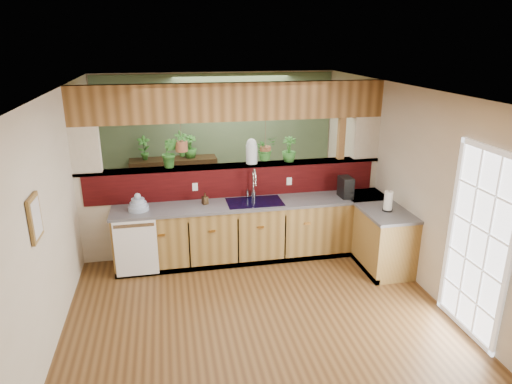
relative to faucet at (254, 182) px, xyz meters
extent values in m
cube|color=#57381A|center=(-0.26, -1.13, -1.15)|extent=(4.60, 7.00, 0.01)
cube|color=brown|center=(-0.26, -1.13, 1.45)|extent=(4.60, 7.00, 0.01)
cube|color=beige|center=(-0.26, 2.37, 0.15)|extent=(4.60, 0.02, 2.60)
cube|color=beige|center=(-2.56, -1.13, 0.15)|extent=(0.02, 7.00, 2.60)
cube|color=beige|center=(2.04, -1.13, 0.15)|extent=(0.02, 7.00, 2.60)
cube|color=beige|center=(-0.26, 0.22, -0.48)|extent=(4.60, 0.15, 1.35)
cube|color=#340608|center=(-0.26, 0.13, -0.03)|extent=(4.40, 0.02, 0.45)
cube|color=brown|center=(-0.26, 0.22, 0.22)|extent=(4.60, 0.21, 0.04)
cube|color=brown|center=(-0.26, 0.22, 1.17)|extent=(4.60, 0.15, 0.55)
cube|color=beige|center=(-2.36, 0.22, 0.55)|extent=(0.40, 0.15, 0.70)
cube|color=beige|center=(1.84, 0.22, 0.55)|extent=(0.40, 0.15, 0.70)
cube|color=brown|center=(1.44, 0.22, 0.15)|extent=(0.10, 0.10, 2.60)
cube|color=brown|center=(-0.26, 0.22, 0.22)|extent=(4.60, 0.21, 0.04)
cube|color=brown|center=(-0.26, 0.22, 1.17)|extent=(4.60, 0.15, 0.55)
cube|color=#485E40|center=(-0.26, 2.35, 0.15)|extent=(4.55, 0.02, 2.55)
cube|color=brown|center=(-0.01, -0.16, -0.72)|extent=(4.10, 0.60, 0.86)
cube|color=#505056|center=(-0.01, -0.16, -0.27)|extent=(4.14, 0.64, 0.04)
cube|color=brown|center=(1.74, -0.59, -0.72)|extent=(0.60, 1.48, 0.86)
cube|color=#505056|center=(1.74, -0.59, -0.27)|extent=(0.64, 1.52, 0.04)
cube|color=brown|center=(1.74, -0.16, -0.72)|extent=(0.60, 0.60, 0.86)
cube|color=#505056|center=(1.74, -0.16, -0.27)|extent=(0.64, 0.64, 0.04)
cube|color=black|center=(-0.01, -0.43, -1.11)|extent=(4.10, 0.06, 0.08)
cube|color=black|center=(1.47, -0.59, -1.11)|extent=(0.06, 1.48, 0.08)
cube|color=white|center=(-1.74, -0.47, -0.70)|extent=(0.58, 0.02, 0.82)
cube|color=#B7B7B2|center=(-1.74, -0.48, -0.35)|extent=(0.54, 0.01, 0.05)
cube|color=black|center=(-0.01, -0.16, -0.27)|extent=(0.82, 0.50, 0.03)
cube|color=black|center=(-0.20, -0.16, -0.35)|extent=(0.34, 0.40, 0.16)
cube|color=black|center=(0.18, -0.16, -0.35)|extent=(0.34, 0.40, 0.16)
cube|color=white|center=(2.01, -2.43, -0.10)|extent=(0.06, 1.02, 2.16)
cube|color=brown|center=(-2.54, -1.93, 0.40)|extent=(0.03, 0.35, 0.45)
cube|color=silver|center=(-2.52, -1.93, 0.40)|extent=(0.01, 0.27, 0.37)
cylinder|color=#B7B7B2|center=(0.00, 0.04, -0.20)|extent=(0.07, 0.07, 0.10)
cylinder|color=#B7B7B2|center=(0.00, 0.04, -0.02)|extent=(0.02, 0.02, 0.28)
torus|color=#B7B7B2|center=(0.00, -0.03, 0.12)|extent=(0.20, 0.10, 0.20)
cylinder|color=#B7B7B2|center=(0.00, -0.12, 0.05)|extent=(0.02, 0.02, 0.12)
cylinder|color=#B7B7B2|center=(-0.09, 0.04, -0.18)|extent=(0.03, 0.03, 0.10)
cylinder|color=#97A8C3|center=(-1.69, -0.16, -0.22)|extent=(0.29, 0.29, 0.06)
cylinder|color=#97A8C3|center=(-1.69, -0.16, -0.16)|extent=(0.24, 0.24, 0.05)
cylinder|color=#97A8C3|center=(-1.69, -0.16, -0.11)|extent=(0.18, 0.18, 0.05)
sphere|color=#97A8C3|center=(-1.69, -0.16, -0.05)|extent=(0.09, 0.09, 0.09)
imported|color=#362513|center=(-0.74, -0.10, -0.17)|extent=(0.10, 0.10, 0.17)
cube|color=black|center=(1.38, -0.20, -0.10)|extent=(0.17, 0.27, 0.31)
cube|color=black|center=(1.38, -0.30, -0.20)|extent=(0.15, 0.10, 0.10)
cylinder|color=silver|center=(1.38, -0.26, -0.16)|extent=(0.08, 0.08, 0.08)
cylinder|color=black|center=(1.75, -0.87, -0.24)|extent=(0.14, 0.14, 0.02)
cylinder|color=#B7B7B2|center=(1.75, -0.87, -0.10)|extent=(0.02, 0.02, 0.31)
cylinder|color=white|center=(1.75, -0.87, -0.10)|extent=(0.12, 0.12, 0.26)
cylinder|color=silver|center=(0.01, 0.22, 0.38)|extent=(0.17, 0.17, 0.29)
sphere|color=silver|center=(0.01, 0.22, 0.54)|extent=(0.15, 0.15, 0.15)
imported|color=#296322|center=(-1.20, 0.22, 0.46)|extent=(0.31, 0.28, 0.46)
imported|color=#296322|center=(0.60, 0.22, 0.43)|extent=(0.26, 0.26, 0.39)
cylinder|color=brown|center=(-1.03, 0.22, 0.75)|extent=(0.01, 0.01, 0.29)
cylinder|color=brown|center=(-1.03, 0.22, 0.55)|extent=(0.18, 0.18, 0.15)
imported|color=#296322|center=(-1.03, 0.22, 0.78)|extent=(0.23, 0.20, 0.38)
cylinder|color=brown|center=(0.22, 0.22, 0.69)|extent=(0.01, 0.01, 0.42)
cylinder|color=brown|center=(0.22, 0.22, 0.42)|extent=(0.17, 0.17, 0.14)
imported|color=#296322|center=(0.22, 0.22, 0.64)|extent=(0.41, 0.39, 0.36)
cube|color=black|center=(-1.14, 2.12, -0.65)|extent=(1.63, 0.48, 1.08)
imported|color=#296322|center=(-1.66, 2.12, 0.11)|extent=(0.24, 0.16, 0.45)
imported|color=#296322|center=(-0.81, 2.12, 0.10)|extent=(0.26, 0.26, 0.43)
imported|color=#296322|center=(0.96, 1.22, -0.75)|extent=(0.87, 0.79, 0.81)
camera|label=1|loc=(-1.24, -6.37, 2.06)|focal=32.00mm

